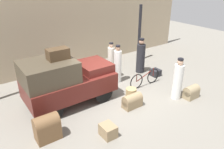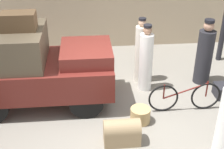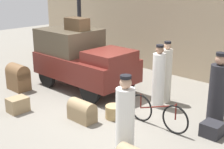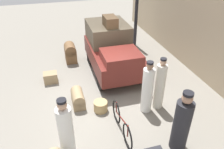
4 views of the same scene
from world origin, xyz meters
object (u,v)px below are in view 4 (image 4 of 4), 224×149
porter_lifting_near_truck (66,130)px  trunk_wicker_pale (78,98)px  wicker_basket (101,106)px  porter_standing_middle (160,86)px  trunk_large_brown (70,52)px  porter_with_bicycle (182,124)px  truck (111,49)px  suitcase_tan_flat (51,78)px  bicycle (122,123)px  trunk_on_truck_roof (110,21)px  conductor_in_dark_uniform (147,89)px

porter_lifting_near_truck → trunk_wicker_pale: porter_lifting_near_truck is taller
wicker_basket → porter_standing_middle: size_ratio=0.25×
porter_standing_middle → trunk_large_brown: size_ratio=2.12×
porter_with_bicycle → trunk_large_brown: bearing=-159.4°
truck → suitcase_tan_flat: 2.69m
porter_with_bicycle → bicycle: bearing=-124.3°
truck → porter_standing_middle: 2.88m
trunk_large_brown → trunk_on_truck_roof: size_ratio=1.14×
truck → trunk_wicker_pale: bearing=-41.7°
truck → trunk_wicker_pale: 2.69m
truck → suitcase_tan_flat: bearing=-85.0°
porter_lifting_near_truck → suitcase_tan_flat: bearing=-175.1°
truck → porter_standing_middle: bearing=17.0°
porter_standing_middle → trunk_wicker_pale: size_ratio=2.43×
truck → trunk_on_truck_roof: size_ratio=4.52×
wicker_basket → porter_standing_middle: porter_standing_middle is taller
bicycle → porter_standing_middle: size_ratio=0.96×
bicycle → conductor_in_dark_uniform: size_ratio=0.97×
trunk_on_truck_roof → suitcase_tan_flat: bearing=-81.1°
porter_standing_middle → trunk_wicker_pale: (-0.82, -2.56, -0.58)m
trunk_on_truck_roof → truck: bearing=0.0°
conductor_in_dark_uniform → porter_lifting_near_truck: bearing=-68.3°
wicker_basket → trunk_on_truck_roof: 3.42m
bicycle → conductor_in_dark_uniform: 1.40m
trunk_on_truck_roof → conductor_in_dark_uniform: bearing=7.4°
wicker_basket → porter_with_bicycle: bearing=39.7°
porter_standing_middle → suitcase_tan_flat: 4.28m
conductor_in_dark_uniform → trunk_large_brown: (-4.17, -1.96, -0.39)m
suitcase_tan_flat → porter_lifting_near_truck: bearing=4.9°
truck → porter_standing_middle: size_ratio=1.88×
trunk_wicker_pale → trunk_large_brown: (-3.30, 0.14, 0.17)m
bicycle → trunk_on_truck_roof: trunk_on_truck_roof is taller
bicycle → porter_lifting_near_truck: bearing=-79.2°
wicker_basket → trunk_large_brown: bearing=-172.2°
bicycle → porter_lifting_near_truck: (0.30, -1.55, 0.44)m
porter_standing_middle → suitcase_tan_flat: (-2.52, -3.39, -0.64)m
conductor_in_dark_uniform → trunk_on_truck_roof: trunk_on_truck_roof is taller
truck → bicycle: size_ratio=1.96×
conductor_in_dark_uniform → suitcase_tan_flat: size_ratio=3.44×
porter_with_bicycle → trunk_on_truck_roof: size_ratio=2.39×
porter_standing_middle → trunk_on_truck_roof: 3.29m
trunk_on_truck_roof → bicycle: bearing=-10.6°
truck → suitcase_tan_flat: size_ratio=6.52×
porter_lifting_near_truck → porter_with_bicycle: porter_with_bicycle is taller
truck → wicker_basket: 2.78m
porter_standing_middle → porter_with_bicycle: porter_standing_middle is taller
conductor_in_dark_uniform → trunk_large_brown: bearing=-154.8°
suitcase_tan_flat → trunk_wicker_pale: (1.71, 0.84, 0.07)m
porter_with_bicycle → suitcase_tan_flat: 5.30m
wicker_basket → conductor_in_dark_uniform: conductor_in_dark_uniform is taller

